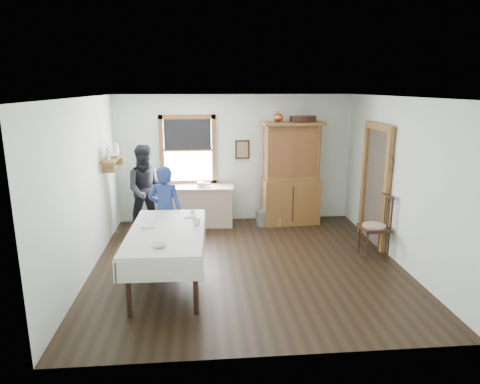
# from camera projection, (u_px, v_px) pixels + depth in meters

# --- Properties ---
(room) EXTENTS (5.01, 5.01, 2.70)m
(room) POSITION_uv_depth(u_px,v_px,m) (248.00, 185.00, 6.74)
(room) COLOR black
(room) RESTS_ON ground
(window) EXTENTS (1.18, 0.07, 1.48)m
(window) POSITION_uv_depth(u_px,v_px,m) (188.00, 146.00, 8.97)
(window) COLOR white
(window) RESTS_ON room
(doorway) EXTENTS (0.09, 1.14, 2.22)m
(doorway) POSITION_uv_depth(u_px,v_px,m) (376.00, 182.00, 7.82)
(doorway) COLOR #3F362D
(doorway) RESTS_ON room
(wall_shelf) EXTENTS (0.24, 1.00, 0.44)m
(wall_shelf) POSITION_uv_depth(u_px,v_px,m) (113.00, 157.00, 7.97)
(wall_shelf) COLOR brown
(wall_shelf) RESTS_ON room
(framed_picture) EXTENTS (0.30, 0.04, 0.40)m
(framed_picture) POSITION_uv_depth(u_px,v_px,m) (242.00, 150.00, 9.09)
(framed_picture) COLOR black
(framed_picture) RESTS_ON room
(rug_beater) EXTENTS (0.01, 0.27, 0.27)m
(rug_beater) POSITION_uv_depth(u_px,v_px,m) (391.00, 156.00, 7.16)
(rug_beater) COLOR black
(rug_beater) RESTS_ON room
(work_counter) EXTENTS (1.50, 0.65, 0.84)m
(work_counter) POSITION_uv_depth(u_px,v_px,m) (199.00, 206.00, 8.97)
(work_counter) COLOR tan
(work_counter) RESTS_ON room
(china_hutch) EXTENTS (1.30, 0.68, 2.16)m
(china_hutch) POSITION_uv_depth(u_px,v_px,m) (291.00, 174.00, 8.97)
(china_hutch) COLOR brown
(china_hutch) RESTS_ON room
(dining_table) EXTENTS (1.16, 2.13, 0.84)m
(dining_table) POSITION_uv_depth(u_px,v_px,m) (168.00, 257.00, 6.27)
(dining_table) COLOR silver
(dining_table) RESTS_ON room
(spindle_chair) EXTENTS (0.51, 0.51, 1.10)m
(spindle_chair) POSITION_uv_depth(u_px,v_px,m) (375.00, 225.00, 7.32)
(spindle_chair) COLOR black
(spindle_chair) RESTS_ON room
(pail) EXTENTS (0.33, 0.33, 0.30)m
(pail) POSITION_uv_depth(u_px,v_px,m) (262.00, 218.00, 9.01)
(pail) COLOR #9A9DA2
(pail) RESTS_ON room
(wicker_basket) EXTENTS (0.40, 0.34, 0.20)m
(wicker_basket) POSITION_uv_depth(u_px,v_px,m) (282.00, 220.00, 9.05)
(wicker_basket) COLOR olive
(wicker_basket) RESTS_ON room
(woman_blue) EXTENTS (0.57, 0.41, 1.46)m
(woman_blue) POSITION_uv_depth(u_px,v_px,m) (165.00, 214.00, 7.33)
(woman_blue) COLOR navy
(woman_blue) RESTS_ON room
(figure_dark) EXTENTS (0.91, 0.77, 1.64)m
(figure_dark) POSITION_uv_depth(u_px,v_px,m) (148.00, 193.00, 8.39)
(figure_dark) COLOR black
(figure_dark) RESTS_ON room
(table_cup_a) EXTENTS (0.15, 0.15, 0.09)m
(table_cup_a) POSITION_uv_depth(u_px,v_px,m) (197.00, 222.00, 6.37)
(table_cup_a) COLOR silver
(table_cup_a) RESTS_ON dining_table
(table_cup_b) EXTENTS (0.10, 0.10, 0.08)m
(table_cup_b) POSITION_uv_depth(u_px,v_px,m) (193.00, 212.00, 6.89)
(table_cup_b) COLOR silver
(table_cup_b) RESTS_ON dining_table
(table_bowl) EXTENTS (0.23, 0.23, 0.05)m
(table_bowl) POSITION_uv_depth(u_px,v_px,m) (160.00, 245.00, 5.51)
(table_bowl) COLOR silver
(table_bowl) RESTS_ON dining_table
(counter_book) EXTENTS (0.17, 0.22, 0.02)m
(counter_book) POSITION_uv_depth(u_px,v_px,m) (202.00, 187.00, 8.80)
(counter_book) COLOR #7C6C53
(counter_book) RESTS_ON work_counter
(counter_bowl) EXTENTS (0.20, 0.20, 0.06)m
(counter_bowl) POSITION_uv_depth(u_px,v_px,m) (205.00, 184.00, 8.92)
(counter_bowl) COLOR silver
(counter_bowl) RESTS_ON work_counter
(shelf_bowl) EXTENTS (0.22, 0.22, 0.05)m
(shelf_bowl) POSITION_uv_depth(u_px,v_px,m) (113.00, 156.00, 7.98)
(shelf_bowl) COLOR silver
(shelf_bowl) RESTS_ON wall_shelf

